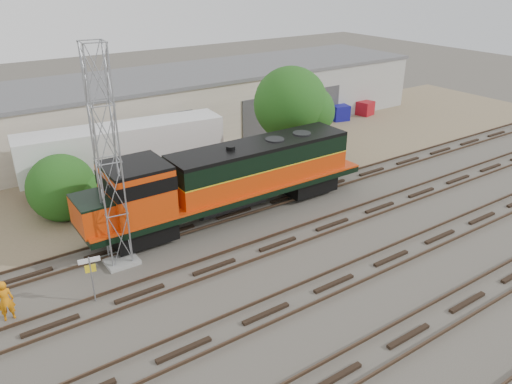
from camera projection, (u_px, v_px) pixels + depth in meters
ground at (295, 257)px, 26.17m from camera, size 140.00×140.00×0.00m
dirt_strip at (170, 169)px, 37.42m from camera, size 80.00×16.00×0.02m
tracks at (334, 283)px, 23.88m from camera, size 80.00×20.40×0.28m
warehouse at (128, 111)px, 42.33m from camera, size 58.40×10.40×5.30m
locomotive at (227, 179)px, 29.40m from camera, size 18.14×3.18×4.36m
signal_tower at (108, 165)px, 23.55m from camera, size 1.62×1.62×11.03m
sign_post at (91, 271)px, 22.10m from camera, size 0.95×0.20×2.33m
worker at (5, 301)px, 21.22m from camera, size 0.73×0.50×1.93m
semi_trailer at (128, 147)px, 34.08m from camera, size 13.92×4.26×4.22m
dumpster_blue at (340, 113)px, 49.02m from camera, size 1.91×1.83×1.50m
dumpster_red at (365, 108)px, 50.72m from camera, size 1.77×1.70×1.40m
tree_mid at (66, 190)px, 29.92m from camera, size 4.30×4.10×4.10m
tree_east at (295, 106)px, 36.81m from camera, size 5.76×5.48×7.40m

